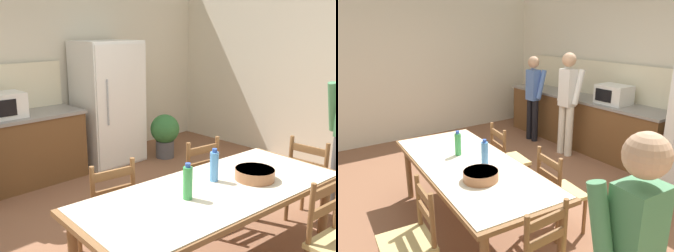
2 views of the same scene
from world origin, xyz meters
TOP-DOWN VIEW (x-y plane):
  - ground_plane at (0.00, 0.00)m, footprint 8.32×8.32m
  - wall_back at (0.00, 2.66)m, footprint 6.52×0.12m
  - wall_right at (3.26, 0.00)m, footprint 0.12×5.20m
  - refrigerator at (1.12, 2.19)m, footprint 0.87×0.73m
  - microwave at (-0.38, 2.21)m, footprint 0.50×0.39m
  - dining_table at (0.09, -0.67)m, footprint 2.28×1.09m
  - bottle_near_centre at (-0.18, -0.65)m, footprint 0.07×0.07m
  - bottle_off_centre at (0.21, -0.56)m, footprint 0.07×0.07m
  - serving_bowl at (0.48, -0.77)m, footprint 0.32×0.32m
  - chair_side_far_left at (-0.36, 0.12)m, footprint 0.47×0.46m
  - chair_head_end at (1.50, -0.77)m, footprint 0.41×0.43m
  - chair_side_far_right at (0.64, 0.05)m, footprint 0.47×0.45m
  - potted_plant at (1.84, 1.76)m, footprint 0.44×0.44m

SIDE VIEW (x-z plane):
  - ground_plane at x=0.00m, z-range 0.00..0.00m
  - potted_plant at x=1.84m, z-range 0.05..0.72m
  - chair_side_far_left at x=-0.36m, z-range -0.01..0.90m
  - chair_head_end at x=1.50m, z-range -0.01..0.90m
  - chair_side_far_right at x=0.64m, z-range -0.01..0.90m
  - dining_table at x=0.09m, z-range 0.30..1.06m
  - serving_bowl at x=0.48m, z-range 0.76..0.85m
  - bottle_near_centre at x=-0.18m, z-range 0.74..1.01m
  - bottle_off_centre at x=0.21m, z-range 0.74..1.01m
  - refrigerator at x=1.12m, z-range 0.00..1.76m
  - microwave at x=-0.38m, z-range 0.90..1.20m
  - wall_back at x=0.00m, z-range 0.00..2.90m
  - wall_right at x=3.26m, z-range 0.00..2.90m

